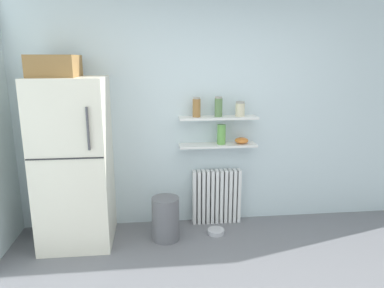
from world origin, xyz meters
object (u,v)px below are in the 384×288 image
object	(u,v)px
radiator	(216,196)
pet_food_bowl	(216,232)
vase	(221,134)
trash_bin	(166,219)
refrigerator	(73,158)
shelf_bowl	(242,141)
storage_jar_0	(197,107)
storage_jar_2	(240,109)
storage_jar_1	(219,107)

from	to	relation	value
radiator	pet_food_bowl	world-z (taller)	radiator
vase	trash_bin	size ratio (longest dim) A/B	0.47
refrigerator	vase	world-z (taller)	refrigerator
shelf_bowl	pet_food_bowl	world-z (taller)	shelf_bowl
pet_food_bowl	shelf_bowl	bearing A→B (deg)	39.60
trash_bin	vase	bearing A→B (deg)	26.40
storage_jar_0	shelf_bowl	size ratio (longest dim) A/B	1.43
refrigerator	storage_jar_2	size ratio (longest dim) A/B	11.69
refrigerator	vase	bearing A→B (deg)	8.63
vase	shelf_bowl	size ratio (longest dim) A/B	1.46
vase	storage_jar_0	bearing A→B (deg)	180.00
storage_jar_0	shelf_bowl	distance (m)	0.65
storage_jar_1	pet_food_bowl	distance (m)	1.40
radiator	storage_jar_1	world-z (taller)	storage_jar_1
storage_jar_1	storage_jar_2	world-z (taller)	storage_jar_1
refrigerator	storage_jar_0	xyz separation A→B (m)	(1.30, 0.24, 0.48)
refrigerator	radiator	xyz separation A→B (m)	(1.55, 0.27, -0.59)
pet_food_bowl	radiator	bearing A→B (deg)	79.92
radiator	pet_food_bowl	size ratio (longest dim) A/B	3.41
storage_jar_1	pet_food_bowl	xyz separation A→B (m)	(-0.05, -0.27, -1.37)
pet_food_bowl	vase	bearing A→B (deg)	71.19
storage_jar_0	vase	world-z (taller)	storage_jar_0
shelf_bowl	pet_food_bowl	distance (m)	1.07
refrigerator	shelf_bowl	distance (m)	1.84
refrigerator	storage_jar_1	world-z (taller)	refrigerator
storage_jar_0	trash_bin	world-z (taller)	storage_jar_0
radiator	pet_food_bowl	distance (m)	0.43
storage_jar_0	trash_bin	bearing A→B (deg)	-138.78
storage_jar_1	shelf_bowl	bearing A→B (deg)	0.00
storage_jar_1	storage_jar_2	bearing A→B (deg)	0.00
storage_jar_2	trash_bin	bearing A→B (deg)	-159.32
storage_jar_1	storage_jar_2	distance (m)	0.25
storage_jar_0	pet_food_bowl	distance (m)	1.41
trash_bin	pet_food_bowl	size ratio (longest dim) A/B	2.50
storage_jar_2	pet_food_bowl	size ratio (longest dim) A/B	0.88
pet_food_bowl	refrigerator	bearing A→B (deg)	178.83
storage_jar_2	trash_bin	distance (m)	1.46
storage_jar_0	storage_jar_2	distance (m)	0.49
storage_jar_1	shelf_bowl	world-z (taller)	storage_jar_1
pet_food_bowl	storage_jar_0	bearing A→B (deg)	125.25
storage_jar_2	vase	bearing A→B (deg)	180.00
refrigerator	storage_jar_2	world-z (taller)	refrigerator
vase	storage_jar_2	bearing A→B (deg)	0.00
radiator	shelf_bowl	bearing A→B (deg)	-6.23
storage_jar_0	pet_food_bowl	size ratio (longest dim) A/B	1.16
storage_jar_0	radiator	bearing A→B (deg)	6.96
vase	trash_bin	xyz separation A→B (m)	(-0.66, -0.33, -0.85)
storage_jar_2	pet_food_bowl	bearing A→B (deg)	-137.77
radiator	trash_bin	size ratio (longest dim) A/B	1.36
vase	shelf_bowl	xyz separation A→B (m)	(0.24, 0.00, -0.08)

